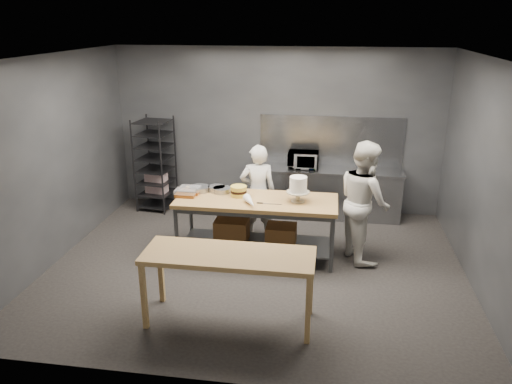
% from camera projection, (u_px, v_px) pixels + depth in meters
% --- Properties ---
extents(ground, '(6.00, 6.00, 0.00)m').
position_uv_depth(ground, '(256.00, 266.00, 7.37)').
color(ground, black).
rests_on(ground, ground).
extents(back_wall, '(6.00, 0.04, 3.00)m').
position_uv_depth(back_wall, '(277.00, 131.00, 9.20)').
color(back_wall, '#4C4F54').
rests_on(back_wall, ground).
extents(work_table, '(2.40, 0.90, 0.92)m').
position_uv_depth(work_table, '(255.00, 220.00, 7.54)').
color(work_table, brown).
rests_on(work_table, ground).
extents(near_counter, '(2.00, 0.70, 0.90)m').
position_uv_depth(near_counter, '(229.00, 260.00, 5.79)').
color(near_counter, brown).
rests_on(near_counter, ground).
extents(back_counter, '(2.60, 0.60, 0.90)m').
position_uv_depth(back_counter, '(328.00, 192.00, 9.11)').
color(back_counter, slate).
rests_on(back_counter, ground).
extents(splashback_panel, '(2.60, 0.02, 0.90)m').
position_uv_depth(splashback_panel, '(331.00, 141.00, 9.09)').
color(splashback_panel, slate).
rests_on(splashback_panel, back_counter).
extents(speed_rack, '(0.68, 0.72, 1.75)m').
position_uv_depth(speed_rack, '(155.00, 165.00, 9.36)').
color(speed_rack, black).
rests_on(speed_rack, ground).
extents(chef_behind, '(0.64, 0.48, 1.59)m').
position_uv_depth(chef_behind, '(258.00, 192.00, 8.08)').
color(chef_behind, white).
rests_on(chef_behind, ground).
extents(chef_right, '(0.96, 1.07, 1.82)m').
position_uv_depth(chef_right, '(364.00, 201.00, 7.37)').
color(chef_right, silver).
rests_on(chef_right, ground).
extents(microwave, '(0.54, 0.37, 0.30)m').
position_uv_depth(microwave, '(303.00, 160.00, 8.98)').
color(microwave, black).
rests_on(microwave, back_counter).
extents(frosted_cake_stand, '(0.34, 0.34, 0.38)m').
position_uv_depth(frosted_cake_stand, '(298.00, 186.00, 7.24)').
color(frosted_cake_stand, '#B9B094').
rests_on(frosted_cake_stand, work_table).
extents(layer_cake, '(0.24, 0.24, 0.16)m').
position_uv_depth(layer_cake, '(239.00, 191.00, 7.52)').
color(layer_cake, '#FAE14F').
rests_on(layer_cake, work_table).
extents(cake_pans, '(0.65, 0.33, 0.07)m').
position_uv_depth(cake_pans, '(212.00, 189.00, 7.74)').
color(cake_pans, gray).
rests_on(cake_pans, work_table).
extents(piping_bag, '(0.27, 0.39, 0.12)m').
position_uv_depth(piping_bag, '(250.00, 202.00, 7.14)').
color(piping_bag, white).
rests_on(piping_bag, work_table).
extents(offset_spatula, '(0.36, 0.02, 0.02)m').
position_uv_depth(offset_spatula, '(266.00, 203.00, 7.23)').
color(offset_spatula, slate).
rests_on(offset_spatula, work_table).
extents(pastry_clamshells, '(0.34, 0.34, 0.11)m').
position_uv_depth(pastry_clamshells, '(188.00, 191.00, 7.58)').
color(pastry_clamshells, '#9A5B1E').
rests_on(pastry_clamshells, work_table).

